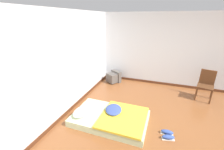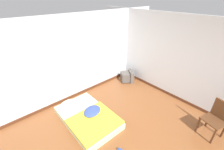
{
  "view_description": "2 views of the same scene",
  "coord_description": "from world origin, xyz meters",
  "views": [
    {
      "loc": [
        -2.92,
        0.5,
        2.4
      ],
      "look_at": [
        1.07,
        1.93,
        0.77
      ],
      "focal_mm": 24.0,
      "sensor_mm": 36.0,
      "label": 1
    },
    {
      "loc": [
        -1.55,
        -1.13,
        3.07
      ],
      "look_at": [
        1.14,
        1.92,
        0.82
      ],
      "focal_mm": 24.0,
      "sensor_mm": 36.0,
      "label": 2
    }
  ],
  "objects": [
    {
      "name": "wall_right",
      "position": [
        2.7,
        0.0,
        1.29
      ],
      "size": [
        0.08,
        7.94,
        2.6
      ],
      "color": "silver",
      "rests_on": "ground_plane"
    },
    {
      "name": "ground_plane",
      "position": [
        0.0,
        0.0,
        0.0
      ],
      "size": [
        20.0,
        20.0,
        0.0
      ],
      "primitive_type": "plane",
      "color": "brown"
    },
    {
      "name": "crt_tv",
      "position": [
        2.27,
        2.28,
        0.2
      ],
      "size": [
        0.6,
        0.6,
        0.43
      ],
      "color": "#56514C",
      "rests_on": "ground_plane"
    },
    {
      "name": "wall_back",
      "position": [
        -0.02,
        2.8,
        1.29
      ],
      "size": [
        7.74,
        0.08,
        2.6
      ],
      "color": "silver",
      "rests_on": "ground_plane"
    },
    {
      "name": "mattress_bed",
      "position": [
        -0.06,
        1.57,
        0.12
      ],
      "size": [
        1.15,
        1.81,
        0.31
      ],
      "color": "beige",
      "rests_on": "ground_plane"
    },
    {
      "name": "sneaker_pair",
      "position": [
        -0.13,
        0.23,
        0.05
      ],
      "size": [
        0.29,
        0.29,
        0.1
      ],
      "color": "silver",
      "rests_on": "ground_plane"
    },
    {
      "name": "wooden_chair",
      "position": [
        2.01,
        -0.82,
        0.54
      ],
      "size": [
        0.54,
        0.54,
        0.92
      ],
      "color": "brown",
      "rests_on": "ground_plane"
    }
  ]
}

